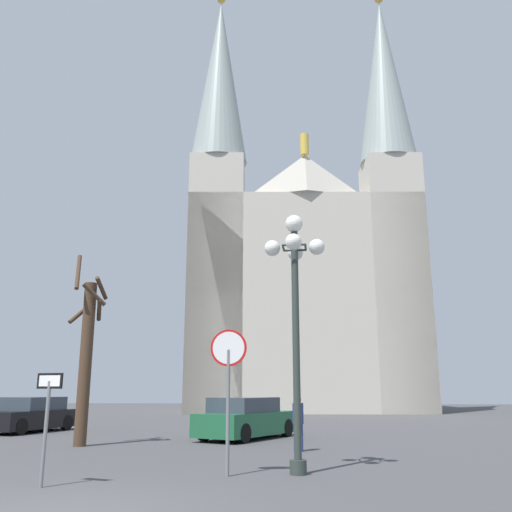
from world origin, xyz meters
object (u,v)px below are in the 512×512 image
cathedral (303,271)px  one_way_arrow_sign (47,412)px  stop_sign (228,371)px  street_lamp (295,291)px  parked_car_far_green (246,419)px  pedestrian_walking (298,418)px  bare_tree (86,354)px  parked_car_near_black (30,415)px

cathedral → one_way_arrow_sign: (-4.09, -34.56, -9.95)m
stop_sign → street_lamp: street_lamp is taller
parked_car_far_green → pedestrian_walking: (2.02, -3.92, 0.25)m
bare_tree → cathedral: bearing=76.7°
cathedral → street_lamp: (0.55, -32.50, -7.35)m
stop_sign → parked_car_far_green: bearing=94.7°
stop_sign → one_way_arrow_sign: (-3.19, -1.67, -0.79)m
cathedral → parked_car_far_green: cathedral is taller
pedestrian_walking → cathedral: bearing=90.8°
pedestrian_walking → bare_tree: bearing=174.1°
one_way_arrow_sign → stop_sign: bearing=27.7°
bare_tree → pedestrian_walking: size_ratio=4.01×
bare_tree → pedestrian_walking: bare_tree is taller
one_way_arrow_sign → parked_car_near_black: (-7.00, 12.50, -0.67)m
cathedral → bare_tree: 29.42m
cathedral → bare_tree: (-6.50, -27.43, -8.42)m
cathedral → parked_car_near_black: 26.88m
parked_car_far_green → bare_tree: bearing=-146.7°
bare_tree → pedestrian_walking: 7.20m
stop_sign → street_lamp: 2.35m
bare_tree → street_lamp: bearing=-35.7°
parked_car_near_black → one_way_arrow_sign: bearing=-60.8°
cathedral → parked_car_near_black: (-11.09, -22.07, -10.61)m
cathedral → parked_car_far_green: 26.50m
stop_sign → bare_tree: bearing=135.7°
parked_car_near_black → pedestrian_walking: 13.00m
cathedral → street_lamp: bearing=-89.0°
stop_sign → parked_car_near_black: (-10.18, 10.82, -1.46)m
street_lamp → parked_car_far_green: (-2.17, 8.27, -3.24)m
one_way_arrow_sign → bare_tree: bearing=108.7°
pedestrian_walking → parked_car_far_green: bearing=117.3°
bare_tree → parked_car_far_green: size_ratio=1.30×
cathedral → pedestrian_walking: bearing=-89.2°
street_lamp → pedestrian_walking: 5.29m
street_lamp → stop_sign: bearing=-165.0°
parked_car_far_green → pedestrian_walking: bearing=-62.7°
one_way_arrow_sign → parked_car_far_green: bearing=76.6°
pedestrian_walking → street_lamp: bearing=-88.1°
one_way_arrow_sign → parked_car_far_green: (2.47, 10.33, -0.65)m
parked_car_far_green → pedestrian_walking: pedestrian_walking is taller
pedestrian_walking → stop_sign: bearing=-105.4°
cathedral → pedestrian_walking: cathedral is taller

